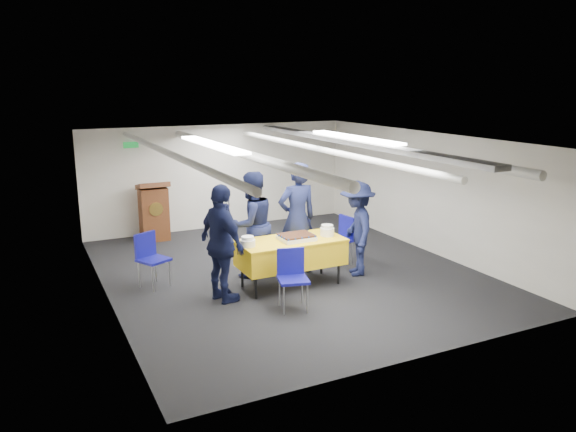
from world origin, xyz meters
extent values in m
plane|color=black|center=(0.00, 0.00, 0.00)|extent=(7.00, 7.00, 0.00)
cube|color=silver|center=(0.00, 3.49, 1.15)|extent=(6.00, 0.02, 2.30)
cube|color=silver|center=(-2.99, 0.00, 1.15)|extent=(0.02, 7.00, 2.30)
cube|color=silver|center=(2.99, 0.00, 1.15)|extent=(0.02, 7.00, 2.30)
cube|color=silver|center=(0.00, 0.00, 2.29)|extent=(6.00, 7.00, 0.02)
cylinder|color=silver|center=(-2.00, 0.00, 2.18)|extent=(0.10, 6.90, 0.10)
cylinder|color=silver|center=(-0.90, 0.00, 2.14)|extent=(0.14, 6.90, 0.14)
cylinder|color=silver|center=(0.60, 0.00, 2.10)|extent=(0.10, 6.90, 0.10)
cylinder|color=silver|center=(1.90, 0.00, 2.06)|extent=(0.14, 6.90, 0.14)
cube|color=gray|center=(1.20, 0.00, 2.20)|extent=(0.28, 6.90, 0.08)
cube|color=white|center=(-1.30, 0.00, 2.27)|extent=(0.25, 2.60, 0.04)
cube|color=white|center=(1.30, 0.00, 2.27)|extent=(0.25, 2.60, 0.04)
cube|color=#0C591E|center=(-1.90, 3.47, 1.95)|extent=(0.30, 0.04, 0.12)
cylinder|color=black|center=(-0.98, -0.90, 0.18)|extent=(0.04, 0.04, 0.36)
cylinder|color=black|center=(0.48, -0.90, 0.18)|extent=(0.04, 0.04, 0.36)
cylinder|color=black|center=(-0.98, -0.33, 0.18)|extent=(0.04, 0.04, 0.36)
cylinder|color=black|center=(0.48, -0.33, 0.18)|extent=(0.04, 0.04, 0.36)
cube|color=yellow|center=(-0.25, -0.62, 0.54)|extent=(1.68, 0.79, 0.39)
cube|color=yellow|center=(-0.25, -0.62, 0.76)|extent=(1.70, 0.81, 0.03)
cube|color=white|center=(-0.18, -0.67, 0.80)|extent=(0.53, 0.43, 0.06)
cube|color=black|center=(-0.18, -0.67, 0.85)|extent=(0.51, 0.41, 0.03)
sphere|color=navy|center=(-0.41, -0.86, 0.85)|extent=(0.04, 0.04, 0.04)
sphere|color=navy|center=(-0.41, -0.48, 0.85)|extent=(0.04, 0.04, 0.04)
sphere|color=navy|center=(-0.29, -0.86, 0.85)|extent=(0.04, 0.04, 0.04)
sphere|color=navy|center=(-0.29, -0.48, 0.85)|extent=(0.04, 0.04, 0.04)
sphere|color=navy|center=(-0.18, -0.86, 0.85)|extent=(0.04, 0.04, 0.04)
sphere|color=navy|center=(-0.18, -0.48, 0.85)|extent=(0.04, 0.04, 0.04)
sphere|color=navy|center=(-0.06, -0.86, 0.85)|extent=(0.04, 0.04, 0.04)
sphere|color=navy|center=(-0.06, -0.48, 0.85)|extent=(0.04, 0.04, 0.04)
sphere|color=navy|center=(0.06, -0.86, 0.85)|extent=(0.04, 0.04, 0.04)
sphere|color=navy|center=(0.06, -0.48, 0.85)|extent=(0.04, 0.04, 0.04)
sphere|color=navy|center=(-0.43, -0.77, 0.85)|extent=(0.04, 0.04, 0.04)
sphere|color=navy|center=(0.08, -0.77, 0.85)|extent=(0.04, 0.04, 0.04)
sphere|color=navy|center=(-0.43, -0.67, 0.85)|extent=(0.04, 0.04, 0.04)
sphere|color=navy|center=(0.08, -0.67, 0.85)|extent=(0.04, 0.04, 0.04)
sphere|color=navy|center=(-0.43, -0.57, 0.85)|extent=(0.04, 0.04, 0.04)
sphere|color=navy|center=(0.08, -0.57, 0.85)|extent=(0.04, 0.04, 0.04)
cylinder|color=white|center=(-1.00, -0.67, 0.82)|extent=(0.23, 0.23, 0.11)
cylinder|color=white|center=(-1.00, -0.67, 0.90)|extent=(0.19, 0.19, 0.05)
cylinder|color=white|center=(0.39, -0.67, 0.84)|extent=(0.23, 0.23, 0.13)
cylinder|color=white|center=(0.39, -0.67, 0.93)|extent=(0.19, 0.19, 0.05)
cube|color=brown|center=(-1.60, 3.05, 0.55)|extent=(0.55, 0.45, 1.10)
cube|color=brown|center=(-1.60, 3.02, 1.15)|extent=(0.62, 0.53, 0.21)
cylinder|color=gold|center=(-1.60, 2.81, 0.70)|extent=(0.28, 0.02, 0.28)
cylinder|color=gray|center=(-0.86, -1.63, 0.21)|extent=(0.02, 0.02, 0.43)
cylinder|color=gray|center=(-0.53, -1.72, 0.21)|extent=(0.02, 0.02, 0.43)
cylinder|color=gray|center=(-0.77, -1.30, 0.21)|extent=(0.02, 0.02, 0.43)
cylinder|color=gray|center=(-0.44, -1.39, 0.21)|extent=(0.02, 0.02, 0.43)
cube|color=navy|center=(-0.65, -1.51, 0.45)|extent=(0.51, 0.51, 0.04)
cube|color=navy|center=(-0.60, -1.33, 0.67)|extent=(0.40, 0.14, 0.40)
cylinder|color=gray|center=(0.81, 0.13, 0.21)|extent=(0.02, 0.02, 0.43)
cylinder|color=gray|center=(0.86, -0.20, 0.21)|extent=(0.02, 0.02, 0.43)
cylinder|color=gray|center=(1.15, 0.18, 0.21)|extent=(0.02, 0.02, 0.43)
cylinder|color=gray|center=(1.19, -0.16, 0.21)|extent=(0.02, 0.02, 0.43)
cube|color=navy|center=(1.00, -0.01, 0.45)|extent=(0.47, 0.47, 0.04)
cube|color=navy|center=(1.19, 0.02, 0.67)|extent=(0.10, 0.40, 0.40)
cylinder|color=gray|center=(-2.31, 0.06, 0.21)|extent=(0.02, 0.02, 0.43)
cylinder|color=gray|center=(-2.01, 0.22, 0.21)|extent=(0.02, 0.02, 0.43)
cylinder|color=gray|center=(-2.47, 0.36, 0.21)|extent=(0.02, 0.02, 0.43)
cylinder|color=gray|center=(-2.17, 0.52, 0.21)|extent=(0.02, 0.02, 0.43)
cube|color=navy|center=(-2.24, 0.29, 0.45)|extent=(0.56, 0.56, 0.04)
cube|color=navy|center=(-2.33, 0.46, 0.67)|extent=(0.37, 0.22, 0.40)
imported|color=black|center=(0.13, -0.10, 0.96)|extent=(0.70, 0.47, 1.92)
imported|color=black|center=(-0.62, 0.11, 0.89)|extent=(0.99, 0.84, 1.79)
imported|color=black|center=(-1.45, -0.76, 0.89)|extent=(0.66, 1.12, 1.78)
imported|color=black|center=(1.00, -0.60, 0.81)|extent=(0.93, 1.19, 1.61)
camera|label=1|loc=(-4.05, -8.32, 3.22)|focal=35.00mm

